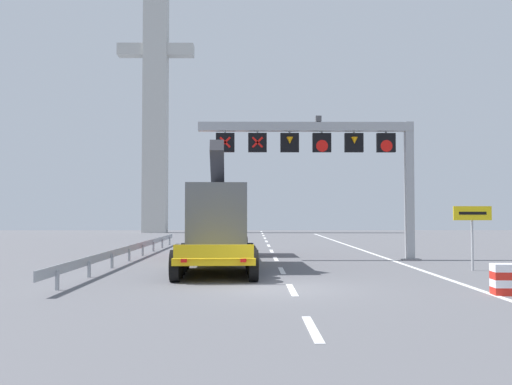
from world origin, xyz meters
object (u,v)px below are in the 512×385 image
Objects in this scene: heavy_haul_truck_yellow at (219,221)px; crash_barrier_striped at (510,279)px; overhead_lane_gantry at (332,148)px; exit_sign_yellow at (472,221)px; bridge_pylon_distant at (156,82)px.

heavy_haul_truck_yellow is 13.94m from crash_barrier_striped.
overhead_lane_gantry is 13.14m from crash_barrier_striped.
overhead_lane_gantry is 4.18× the size of exit_sign_yellow.
heavy_haul_truck_yellow is 42.85m from bridge_pylon_distant.
heavy_haul_truck_yellow is at bearing 159.80° from exit_sign_yellow.
bridge_pylon_distant is (-15.42, 37.48, 12.27)m from overhead_lane_gantry.
heavy_haul_truck_yellow is 5.35× the size of exit_sign_yellow.
exit_sign_yellow is 2.57× the size of crash_barrier_striped.
overhead_lane_gantry is 0.78× the size of heavy_haul_truck_yellow.
bridge_pylon_distant reaches higher than exit_sign_yellow.
exit_sign_yellow is at bearing -44.88° from overhead_lane_gantry.
overhead_lane_gantry is 42.34m from bridge_pylon_distant.
overhead_lane_gantry is 6.76m from heavy_haul_truck_yellow.
heavy_haul_truck_yellow is 0.40× the size of bridge_pylon_distant.
exit_sign_yellow is (5.01, -4.99, -3.58)m from overhead_lane_gantry.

